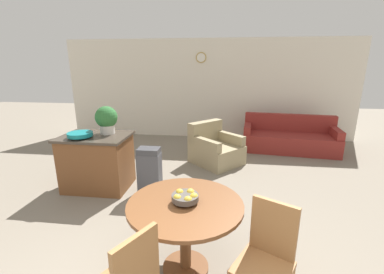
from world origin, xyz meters
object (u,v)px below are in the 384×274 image
object	(u,v)px
dining_chair_near_right	(267,254)
couch	(289,139)
fruit_bowl	(185,197)
armchair	(215,150)
trash_bin	(150,171)
dining_table	(185,219)
teal_bowl	(80,134)
potted_plant	(106,119)
kitchen_island	(98,162)

from	to	relation	value
dining_chair_near_right	couch	bearing A→B (deg)	-76.51
fruit_bowl	armchair	xyz separation A→B (m)	(0.17, 3.02, -0.53)
fruit_bowl	trash_bin	bearing A→B (deg)	117.86
couch	dining_table	bearing A→B (deg)	-108.82
teal_bowl	armchair	distance (m)	2.66
trash_bin	fruit_bowl	bearing A→B (deg)	-62.14
trash_bin	potted_plant	bearing A→B (deg)	161.94
dining_table	teal_bowl	distance (m)	2.42
dining_chair_near_right	teal_bowl	distance (m)	3.18
dining_chair_near_right	trash_bin	size ratio (longest dim) A/B	1.23
dining_table	couch	xyz separation A→B (m)	(1.93, 4.09, -0.30)
fruit_bowl	trash_bin	world-z (taller)	fruit_bowl
dining_chair_near_right	fruit_bowl	bearing A→B (deg)	5.67
teal_bowl	trash_bin	bearing A→B (deg)	2.68
couch	teal_bowl	bearing A→B (deg)	-139.06
teal_bowl	armchair	xyz separation A→B (m)	(2.05, 1.55, -0.68)
dining_chair_near_right	trash_bin	bearing A→B (deg)	-21.37
teal_bowl	kitchen_island	bearing A→B (deg)	45.95
fruit_bowl	kitchen_island	distance (m)	2.40
dining_chair_near_right	teal_bowl	xyz separation A→B (m)	(-2.60, 1.78, 0.45)
couch	armchair	size ratio (longest dim) A/B	1.80
fruit_bowl	couch	bearing A→B (deg)	64.77
couch	armchair	distance (m)	2.05
teal_bowl	potted_plant	distance (m)	0.47
fruit_bowl	couch	distance (m)	4.55
trash_bin	couch	xyz separation A→B (m)	(2.73, 2.56, -0.09)
dining_chair_near_right	teal_bowl	world-z (taller)	teal_bowl
dining_table	armchair	size ratio (longest dim) A/B	0.89
dining_chair_near_right	fruit_bowl	xyz separation A→B (m)	(-0.72, 0.31, 0.30)
dining_table	couch	distance (m)	4.53
teal_bowl	couch	size ratio (longest dim) A/B	0.17
kitchen_island	trash_bin	xyz separation A→B (m)	(0.92, -0.11, -0.08)
armchair	dining_chair_near_right	bearing A→B (deg)	-127.34
kitchen_island	couch	distance (m)	4.40
couch	potted_plant	bearing A→B (deg)	-140.02
dining_table	teal_bowl	bearing A→B (deg)	141.88
potted_plant	couch	xyz separation A→B (m)	(3.49, 2.32, -0.87)
kitchen_island	trash_bin	bearing A→B (deg)	-6.82
dining_table	trash_bin	world-z (taller)	trash_bin
kitchen_island	fruit_bowl	bearing A→B (deg)	-43.45
fruit_bowl	dining_table	bearing A→B (deg)	170.34
potted_plant	trash_bin	distance (m)	1.12
couch	fruit_bowl	bearing A→B (deg)	-108.79
fruit_bowl	potted_plant	distance (m)	2.39
trash_bin	armchair	distance (m)	1.79
dining_chair_near_right	couch	world-z (taller)	dining_chair_near_right
trash_bin	armchair	xyz separation A→B (m)	(0.98, 1.50, -0.09)
trash_bin	dining_table	bearing A→B (deg)	-62.21
kitchen_island	potted_plant	bearing A→B (deg)	41.59
teal_bowl	trash_bin	distance (m)	1.22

